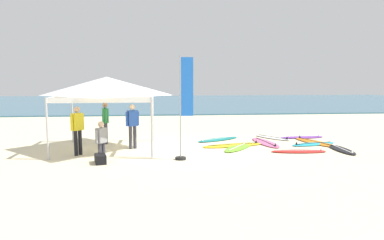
{
  "coord_description": "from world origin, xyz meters",
  "views": [
    {
      "loc": [
        -0.87,
        -12.95,
        2.56
      ],
      "look_at": [
        0.56,
        0.98,
        1.0
      ],
      "focal_mm": 32.14,
      "sensor_mm": 36.0,
      "label": 1
    }
  ],
  "objects_px": {
    "surfboard_pink": "(265,142)",
    "surfboard_purple": "(302,137)",
    "surfboard_lime": "(239,147)",
    "surfboard_red": "(299,151)",
    "surfboard_black": "(341,149)",
    "surfboard_white": "(273,138)",
    "surfboard_orange": "(314,142)",
    "surfboard_cyan": "(313,144)",
    "surfboard_yellow": "(233,145)",
    "person_blue": "(132,123)",
    "person_green": "(105,120)",
    "surfboard_teal": "(218,139)",
    "person_yellow": "(77,127)",
    "canopy_tent": "(107,86)",
    "banner_flag": "(184,112)",
    "person_grey": "(101,137)",
    "gear_bag_near_tent": "(100,159)"
  },
  "relations": [
    {
      "from": "surfboard_pink",
      "to": "surfboard_purple",
      "type": "xyz_separation_m",
      "value": [
        2.1,
        1.19,
        0.0
      ]
    },
    {
      "from": "surfboard_lime",
      "to": "surfboard_pink",
      "type": "xyz_separation_m",
      "value": [
        1.33,
        0.84,
        -0.0
      ]
    },
    {
      "from": "surfboard_red",
      "to": "surfboard_black",
      "type": "distance_m",
      "value": 1.74
    },
    {
      "from": "surfboard_white",
      "to": "surfboard_orange",
      "type": "relative_size",
      "value": 0.76
    },
    {
      "from": "surfboard_cyan",
      "to": "surfboard_yellow",
      "type": "xyz_separation_m",
      "value": [
        -3.33,
        0.07,
        -0.0
      ]
    },
    {
      "from": "person_blue",
      "to": "person_green",
      "type": "relative_size",
      "value": 1.0
    },
    {
      "from": "surfboard_teal",
      "to": "person_yellow",
      "type": "distance_m",
      "value": 6.09
    },
    {
      "from": "canopy_tent",
      "to": "surfboard_white",
      "type": "distance_m",
      "value": 7.69
    },
    {
      "from": "surfboard_white",
      "to": "banner_flag",
      "type": "distance_m",
      "value": 6.01
    },
    {
      "from": "surfboard_red",
      "to": "person_yellow",
      "type": "bearing_deg",
      "value": 177.72
    },
    {
      "from": "surfboard_cyan",
      "to": "person_grey",
      "type": "bearing_deg",
      "value": -171.74
    },
    {
      "from": "surfboard_orange",
      "to": "gear_bag_near_tent",
      "type": "bearing_deg",
      "value": -161.58
    },
    {
      "from": "canopy_tent",
      "to": "surfboard_white",
      "type": "height_order",
      "value": "canopy_tent"
    },
    {
      "from": "person_green",
      "to": "surfboard_orange",
      "type": "bearing_deg",
      "value": -4.49
    },
    {
      "from": "surfboard_teal",
      "to": "surfboard_black",
      "type": "xyz_separation_m",
      "value": [
        4.22,
        -2.7,
        0.0
      ]
    },
    {
      "from": "surfboard_red",
      "to": "person_blue",
      "type": "distance_m",
      "value": 6.3
    },
    {
      "from": "surfboard_red",
      "to": "person_green",
      "type": "bearing_deg",
      "value": 161.21
    },
    {
      "from": "surfboard_red",
      "to": "gear_bag_near_tent",
      "type": "height_order",
      "value": "gear_bag_near_tent"
    },
    {
      "from": "surfboard_purple",
      "to": "person_green",
      "type": "bearing_deg",
      "value": -175.94
    },
    {
      "from": "surfboard_cyan",
      "to": "surfboard_orange",
      "type": "distance_m",
      "value": 0.49
    },
    {
      "from": "surfboard_lime",
      "to": "surfboard_red",
      "type": "bearing_deg",
      "value": -28.31
    },
    {
      "from": "person_green",
      "to": "banner_flag",
      "type": "xyz_separation_m",
      "value": [
        3.0,
        -3.22,
        0.59
      ]
    },
    {
      "from": "surfboard_lime",
      "to": "person_grey",
      "type": "xyz_separation_m",
      "value": [
        -5.11,
        -0.9,
        0.62
      ]
    },
    {
      "from": "surfboard_black",
      "to": "surfboard_yellow",
      "type": "xyz_separation_m",
      "value": [
        -3.87,
        1.24,
        -0.0
      ]
    },
    {
      "from": "surfboard_purple",
      "to": "person_green",
      "type": "height_order",
      "value": "person_green"
    },
    {
      "from": "person_yellow",
      "to": "person_grey",
      "type": "relative_size",
      "value": 1.43
    },
    {
      "from": "canopy_tent",
      "to": "surfboard_teal",
      "type": "height_order",
      "value": "canopy_tent"
    },
    {
      "from": "surfboard_black",
      "to": "surfboard_orange",
      "type": "relative_size",
      "value": 0.84
    },
    {
      "from": "surfboard_cyan",
      "to": "surfboard_purple",
      "type": "distance_m",
      "value": 1.74
    },
    {
      "from": "surfboard_teal",
      "to": "surfboard_pink",
      "type": "bearing_deg",
      "value": -28.36
    },
    {
      "from": "surfboard_teal",
      "to": "surfboard_yellow",
      "type": "xyz_separation_m",
      "value": [
        0.34,
        -1.45,
        -0.0
      ]
    },
    {
      "from": "surfboard_pink",
      "to": "surfboard_teal",
      "type": "bearing_deg",
      "value": 151.64
    },
    {
      "from": "surfboard_orange",
      "to": "person_blue",
      "type": "bearing_deg",
      "value": -176.21
    },
    {
      "from": "canopy_tent",
      "to": "gear_bag_near_tent",
      "type": "distance_m",
      "value": 3.25
    },
    {
      "from": "person_yellow",
      "to": "gear_bag_near_tent",
      "type": "xyz_separation_m",
      "value": [
        0.97,
        -1.32,
        -0.85
      ]
    },
    {
      "from": "person_blue",
      "to": "person_grey",
      "type": "height_order",
      "value": "person_blue"
    },
    {
      "from": "person_blue",
      "to": "banner_flag",
      "type": "xyz_separation_m",
      "value": [
        1.81,
        -2.04,
        0.59
      ]
    },
    {
      "from": "canopy_tent",
      "to": "banner_flag",
      "type": "xyz_separation_m",
      "value": [
        2.75,
        -2.08,
        -0.82
      ]
    },
    {
      "from": "surfboard_cyan",
      "to": "surfboard_black",
      "type": "relative_size",
      "value": 1.02
    },
    {
      "from": "canopy_tent",
      "to": "surfboard_black",
      "type": "height_order",
      "value": "canopy_tent"
    },
    {
      "from": "surfboard_black",
      "to": "surfboard_white",
      "type": "bearing_deg",
      "value": 119.71
    },
    {
      "from": "canopy_tent",
      "to": "surfboard_cyan",
      "type": "height_order",
      "value": "canopy_tent"
    },
    {
      "from": "surfboard_teal",
      "to": "surfboard_pink",
      "type": "height_order",
      "value": "same"
    },
    {
      "from": "surfboard_cyan",
      "to": "surfboard_teal",
      "type": "distance_m",
      "value": 3.98
    },
    {
      "from": "surfboard_teal",
      "to": "gear_bag_near_tent",
      "type": "distance_m",
      "value": 5.93
    },
    {
      "from": "canopy_tent",
      "to": "surfboard_red",
      "type": "relative_size",
      "value": 1.7
    },
    {
      "from": "canopy_tent",
      "to": "surfboard_teal",
      "type": "bearing_deg",
      "value": 18.82
    },
    {
      "from": "surfboard_purple",
      "to": "person_yellow",
      "type": "bearing_deg",
      "value": -163.47
    },
    {
      "from": "surfboard_black",
      "to": "surfboard_orange",
      "type": "distance_m",
      "value": 1.62
    },
    {
      "from": "surfboard_purple",
      "to": "gear_bag_near_tent",
      "type": "bearing_deg",
      "value": -153.98
    }
  ]
}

